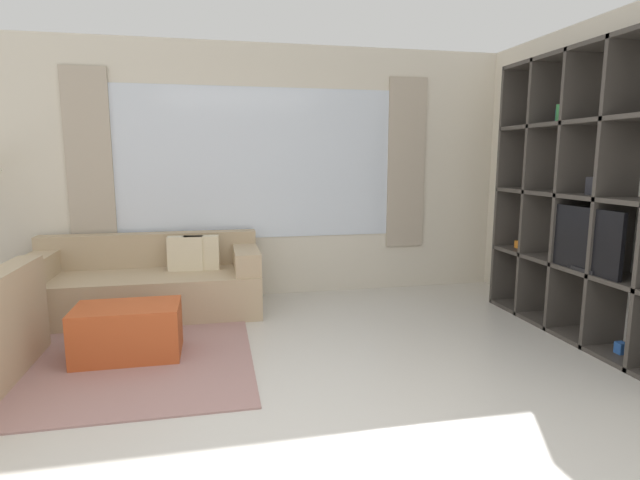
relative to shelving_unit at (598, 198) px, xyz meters
name	(u,v)px	position (x,y,z in m)	size (l,w,h in m)	color
wall_back	(258,173)	(-2.58, 1.97, 0.17)	(6.71, 0.11, 2.70)	beige
wall_right	(597,177)	(0.20, 0.26, 0.16)	(0.07, 4.56, 2.70)	beige
area_rug	(85,354)	(-4.08, 0.48, -1.18)	(2.53, 2.28, 0.01)	gray
shelving_unit	(598,198)	(0.00, 0.00, 0.00)	(0.40, 2.27, 2.40)	silver
couch_main	(149,284)	(-3.70, 1.49, -0.90)	(2.14, 0.88, 0.75)	tan
ottoman	(128,332)	(-3.73, 0.35, -0.99)	(0.77, 0.47, 0.41)	#B74C23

